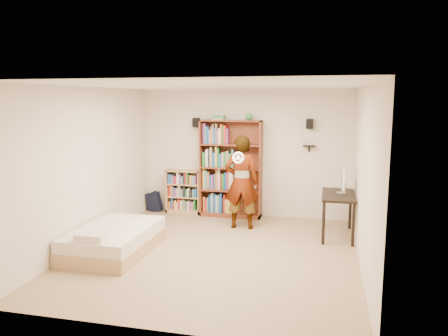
% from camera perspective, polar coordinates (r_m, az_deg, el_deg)
% --- Properties ---
extents(ground, '(4.50, 5.00, 0.01)m').
position_cam_1_polar(ground, '(7.28, -1.00, -11.06)').
color(ground, tan).
rests_on(ground, ground).
extents(room_shell, '(4.52, 5.02, 2.71)m').
position_cam_1_polar(room_shell, '(6.88, -1.04, 2.88)').
color(room_shell, beige).
rests_on(room_shell, ground).
extents(crown_molding, '(4.50, 5.00, 0.06)m').
position_cam_1_polar(crown_molding, '(6.84, -1.06, 10.46)').
color(crown_molding, white).
rests_on(crown_molding, room_shell).
extents(speaker_left, '(0.14, 0.12, 0.20)m').
position_cam_1_polar(speaker_left, '(9.44, -3.65, 5.95)').
color(speaker_left, black).
rests_on(speaker_left, room_shell).
extents(speaker_right, '(0.14, 0.12, 0.20)m').
position_cam_1_polar(speaker_right, '(9.05, 11.13, 5.68)').
color(speaker_right, black).
rests_on(speaker_right, room_shell).
extents(wall_shelf, '(0.25, 0.16, 0.02)m').
position_cam_1_polar(wall_shelf, '(9.09, 11.05, 2.85)').
color(wall_shelf, black).
rests_on(wall_shelf, room_shell).
extents(tall_bookshelf, '(1.30, 0.38, 2.06)m').
position_cam_1_polar(tall_bookshelf, '(9.26, 0.90, -0.11)').
color(tall_bookshelf, brown).
rests_on(tall_bookshelf, ground).
extents(low_bookshelf, '(0.76, 0.29, 0.95)m').
position_cam_1_polar(low_bookshelf, '(9.69, -5.27, -3.09)').
color(low_bookshelf, tan).
rests_on(low_bookshelf, ground).
extents(computer_desk, '(0.58, 1.16, 0.79)m').
position_cam_1_polar(computer_desk, '(8.29, 14.62, -5.98)').
color(computer_desk, black).
rests_on(computer_desk, ground).
extents(imac, '(0.16, 0.45, 0.44)m').
position_cam_1_polar(imac, '(8.24, 15.15, -1.69)').
color(imac, white).
rests_on(imac, computer_desk).
extents(daybed, '(1.15, 1.77, 0.52)m').
position_cam_1_polar(daybed, '(7.46, -14.20, -8.69)').
color(daybed, white).
rests_on(daybed, ground).
extents(person, '(0.70, 0.49, 1.82)m').
position_cam_1_polar(person, '(8.42, 2.31, -1.86)').
color(person, black).
rests_on(person, ground).
extents(wii_wheel, '(0.22, 0.09, 0.23)m').
position_cam_1_polar(wii_wheel, '(8.01, 1.87, 1.34)').
color(wii_wheel, white).
rests_on(wii_wheel, person).
extents(navy_bag, '(0.34, 0.24, 0.44)m').
position_cam_1_polar(navy_bag, '(9.97, -9.10, -4.33)').
color(navy_bag, black).
rests_on(navy_bag, ground).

